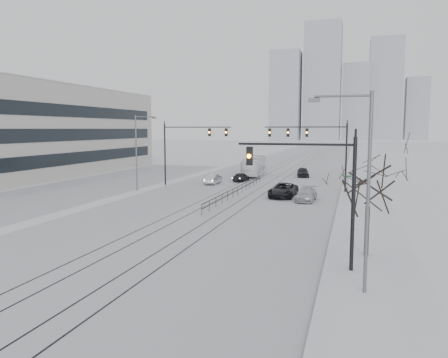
# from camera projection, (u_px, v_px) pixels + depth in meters

# --- Properties ---
(ground) EXTENTS (500.00, 500.00, 0.00)m
(ground) POSITION_uv_depth(u_px,v_px,m) (72.00, 289.00, 20.28)
(ground) COLOR silver
(ground) RESTS_ON ground
(road) EXTENTS (22.00, 260.00, 0.02)m
(road) POSITION_uv_depth(u_px,v_px,m) (281.00, 171.00, 77.39)
(road) COLOR silver
(road) RESTS_ON ground
(sidewalk_east) EXTENTS (5.00, 260.00, 0.16)m
(sidewalk_east) POSITION_uv_depth(u_px,v_px,m) (361.00, 172.00, 73.54)
(sidewalk_east) COLOR silver
(sidewalk_east) RESTS_ON ground
(curb) EXTENTS (0.10, 260.00, 0.12)m
(curb) POSITION_uv_depth(u_px,v_px,m) (345.00, 172.00, 74.24)
(curb) COLOR gray
(curb) RESTS_ON ground
(parking_strip) EXTENTS (14.00, 60.00, 0.03)m
(parking_strip) POSITION_uv_depth(u_px,v_px,m) (105.00, 183.00, 59.28)
(parking_strip) COLOR silver
(parking_strip) RESTS_ON ground
(tram_rails) EXTENTS (5.30, 180.00, 0.01)m
(tram_rails) POSITION_uv_depth(u_px,v_px,m) (257.00, 184.00, 58.35)
(tram_rails) COLOR black
(tram_rails) RESTS_ON ground
(skyline) EXTENTS (96.00, 48.00, 72.00)m
(skyline) POSITION_uv_depth(u_px,v_px,m) (344.00, 92.00, 275.79)
(skyline) COLOR #9699A4
(skyline) RESTS_ON ground
(traffic_mast_near) EXTENTS (6.10, 0.37, 7.00)m
(traffic_mast_near) POSITION_uv_depth(u_px,v_px,m) (321.00, 184.00, 22.40)
(traffic_mast_near) COLOR black
(traffic_mast_near) RESTS_ON ground
(traffic_mast_ne) EXTENTS (9.60, 0.37, 8.00)m
(traffic_mast_ne) POSITION_uv_depth(u_px,v_px,m) (317.00, 143.00, 50.61)
(traffic_mast_ne) COLOR black
(traffic_mast_ne) RESTS_ON ground
(traffic_mast_nw) EXTENTS (9.10, 0.37, 8.00)m
(traffic_mast_nw) POSITION_uv_depth(u_px,v_px,m) (186.00, 143.00, 56.32)
(traffic_mast_nw) COLOR black
(traffic_mast_nw) RESTS_ON ground
(street_light_east) EXTENTS (2.73, 0.25, 9.00)m
(street_light_east) POSITION_uv_depth(u_px,v_px,m) (361.00, 179.00, 18.93)
(street_light_east) COLOR #595B60
(street_light_east) RESTS_ON ground
(street_light_west) EXTENTS (2.73, 0.25, 9.00)m
(street_light_west) POSITION_uv_depth(u_px,v_px,m) (138.00, 147.00, 51.71)
(street_light_west) COLOR #595B60
(street_light_west) RESTS_ON ground
(bare_tree) EXTENTS (4.40, 4.40, 6.10)m
(bare_tree) POSITION_uv_depth(u_px,v_px,m) (369.00, 181.00, 24.58)
(bare_tree) COLOR black
(bare_tree) RESTS_ON ground
(median_fence) EXTENTS (0.06, 24.00, 1.00)m
(median_fence) POSITION_uv_depth(u_px,v_px,m) (238.00, 191.00, 48.77)
(median_fence) COLOR black
(median_fence) RESTS_ON ground
(street_sign) EXTENTS (0.70, 0.06, 2.40)m
(street_sign) POSITION_uv_depth(u_px,v_px,m) (348.00, 183.00, 47.20)
(street_sign) COLOR #595B60
(street_sign) RESTS_ON ground
(sedan_sb_inner) EXTENTS (1.84, 3.84, 1.26)m
(sedan_sb_inner) POSITION_uv_depth(u_px,v_px,m) (241.00, 177.00, 61.46)
(sedan_sb_inner) COLOR black
(sedan_sb_inner) RESTS_ON ground
(sedan_sb_outer) EXTENTS (1.55, 4.27, 1.40)m
(sedan_sb_outer) POSITION_uv_depth(u_px,v_px,m) (213.00, 179.00, 58.63)
(sedan_sb_outer) COLOR silver
(sedan_sb_outer) RESTS_ON ground
(sedan_nb_front) EXTENTS (2.85, 5.58, 1.51)m
(sedan_nb_front) POSITION_uv_depth(u_px,v_px,m) (283.00, 190.00, 47.34)
(sedan_nb_front) COLOR black
(sedan_nb_front) RESTS_ON ground
(sedan_nb_right) EXTENTS (2.04, 4.62, 1.32)m
(sedan_nb_right) POSITION_uv_depth(u_px,v_px,m) (306.00, 195.00, 44.81)
(sedan_nb_right) COLOR #B3B4BC
(sedan_nb_right) RESTS_ON ground
(sedan_nb_far) EXTENTS (2.36, 4.48, 1.45)m
(sedan_nb_far) POSITION_uv_depth(u_px,v_px,m) (303.00, 172.00, 67.28)
(sedan_nb_far) COLOR black
(sedan_nb_far) RESTS_ON ground
(box_truck) EXTENTS (3.36, 11.04, 3.03)m
(box_truck) POSITION_uv_depth(u_px,v_px,m) (254.00, 166.00, 68.90)
(box_truck) COLOR white
(box_truck) RESTS_ON ground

